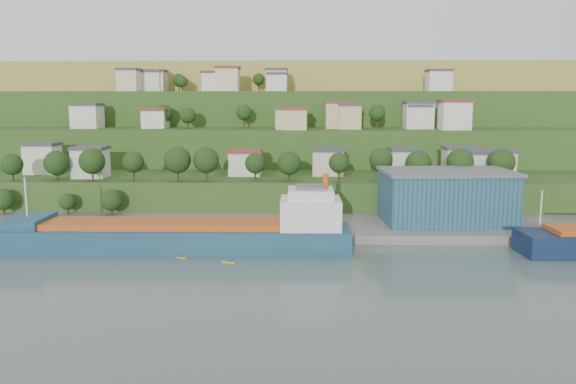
{
  "coord_description": "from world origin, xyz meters",
  "views": [
    {
      "loc": [
        14.23,
        -105.45,
        30.94
      ],
      "look_at": [
        11.1,
        15.0,
        11.68
      ],
      "focal_mm": 35.0,
      "sensor_mm": 36.0,
      "label": 1
    }
  ],
  "objects_px": {
    "cargo_ship_near": "(190,237)",
    "kayak_orange": "(180,257)",
    "caravan": "(34,222)",
    "warehouse": "(446,196)"
  },
  "relations": [
    {
      "from": "warehouse",
      "to": "caravan",
      "type": "distance_m",
      "value": 99.53
    },
    {
      "from": "cargo_ship_near",
      "to": "kayak_orange",
      "type": "height_order",
      "value": "cargo_ship_near"
    },
    {
      "from": "cargo_ship_near",
      "to": "caravan",
      "type": "bearing_deg",
      "value": 158.3
    },
    {
      "from": "cargo_ship_near",
      "to": "caravan",
      "type": "distance_m",
      "value": 43.45
    },
    {
      "from": "warehouse",
      "to": "cargo_ship_near",
      "type": "bearing_deg",
      "value": -163.27
    },
    {
      "from": "cargo_ship_near",
      "to": "kayak_orange",
      "type": "bearing_deg",
      "value": -99.45
    },
    {
      "from": "cargo_ship_near",
      "to": "caravan",
      "type": "height_order",
      "value": "cargo_ship_near"
    },
    {
      "from": "warehouse",
      "to": "kayak_orange",
      "type": "height_order",
      "value": "warehouse"
    },
    {
      "from": "warehouse",
      "to": "caravan",
      "type": "height_order",
      "value": "warehouse"
    },
    {
      "from": "warehouse",
      "to": "kayak_orange",
      "type": "distance_m",
      "value": 65.78
    }
  ]
}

